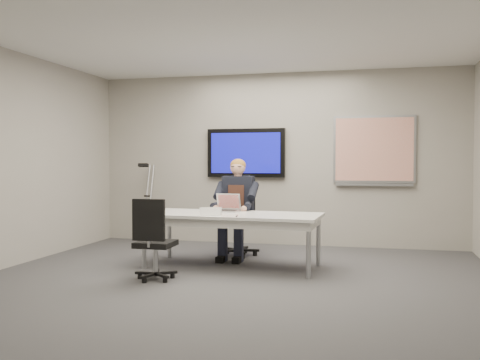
% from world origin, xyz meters
% --- Properties ---
extents(floor, '(6.00, 6.00, 0.02)m').
position_xyz_m(floor, '(0.00, 0.00, 0.00)').
color(floor, '#39393B').
rests_on(floor, ground).
extents(ceiling, '(6.00, 6.00, 0.02)m').
position_xyz_m(ceiling, '(0.00, 0.00, 2.80)').
color(ceiling, silver).
rests_on(ceiling, wall_back).
extents(wall_back, '(6.00, 0.02, 2.80)m').
position_xyz_m(wall_back, '(0.00, 3.00, 1.40)').
color(wall_back, '#9A968B').
rests_on(wall_back, ground).
extents(wall_front, '(6.00, 0.02, 2.80)m').
position_xyz_m(wall_front, '(0.00, -3.00, 1.40)').
color(wall_front, '#9A968B').
rests_on(wall_front, ground).
extents(conference_table, '(2.29, 1.04, 0.69)m').
position_xyz_m(conference_table, '(-0.21, 0.97, 0.61)').
color(conference_table, silver).
rests_on(conference_table, ground).
extents(tv_display, '(1.30, 0.09, 0.80)m').
position_xyz_m(tv_display, '(-0.50, 2.95, 1.50)').
color(tv_display, black).
rests_on(tv_display, wall_back).
extents(whiteboard, '(1.25, 0.08, 1.10)m').
position_xyz_m(whiteboard, '(1.55, 2.97, 1.53)').
color(whiteboard, '#9A9CA2').
rests_on(whiteboard, wall_back).
extents(office_chair_far, '(0.61, 0.61, 1.11)m').
position_xyz_m(office_chair_far, '(-0.34, 1.87, 0.35)').
color(office_chair_far, black).
rests_on(office_chair_far, ground).
extents(office_chair_near, '(0.45, 0.45, 0.94)m').
position_xyz_m(office_chair_near, '(-0.88, 0.03, 0.29)').
color(office_chair_near, black).
rests_on(office_chair_near, ground).
extents(seated_person, '(0.44, 0.76, 1.40)m').
position_xyz_m(seated_person, '(-0.34, 1.61, 0.56)').
color(seated_person, '#1E2133').
rests_on(seated_person, office_chair_far).
extents(crutch, '(0.49, 0.79, 1.43)m').
position_xyz_m(crutch, '(-2.16, 2.74, 0.68)').
color(crutch, '#999BA0').
rests_on(crutch, ground).
extents(laptop, '(0.35, 0.33, 0.23)m').
position_xyz_m(laptop, '(-0.35, 1.22, 0.75)').
color(laptop, '#B7B7B9').
rests_on(laptop, conference_table).
extents(name_tent, '(0.27, 0.15, 0.10)m').
position_xyz_m(name_tent, '(-0.40, 0.66, 0.75)').
color(name_tent, white).
rests_on(name_tent, conference_table).
extents(pen, '(0.04, 0.15, 0.01)m').
position_xyz_m(pen, '(-0.06, 0.63, 0.70)').
color(pen, black).
rests_on(pen, conference_table).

